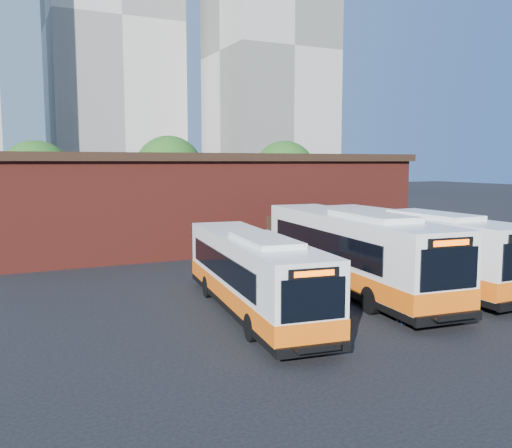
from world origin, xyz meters
name	(u,v)px	position (x,y,z in m)	size (l,w,h in m)	color
ground	(371,312)	(0.00, 0.00, 0.00)	(220.00, 220.00, 0.00)	black
bus_midwest	(253,277)	(-4.28, 1.84, 1.44)	(3.79, 11.81, 3.17)	white
bus_mideast	(353,254)	(1.41, 3.28, 1.68)	(4.10, 13.76, 3.70)	white
bus_east	(409,250)	(4.78, 3.38, 1.62)	(2.87, 13.15, 3.57)	white
transit_worker	(401,300)	(0.00, -1.67, 0.88)	(0.64, 0.42, 1.75)	#111A33
depot_building	(199,198)	(0.00, 20.00, 3.26)	(28.60, 12.60, 6.40)	maroon
tree_west	(36,177)	(-10.00, 32.00, 4.64)	(6.00, 6.00, 7.65)	#382314
tree_mid	(169,170)	(2.00, 34.00, 5.08)	(6.56, 6.56, 8.36)	#382314
tree_east	(284,172)	(13.00, 31.00, 4.83)	(6.24, 6.24, 7.96)	#382314
tower_center	(110,26)	(7.00, 86.00, 30.34)	(22.00, 20.00, 61.20)	beige
tower_right	(269,53)	(30.00, 68.00, 24.34)	(18.00, 18.00, 49.20)	#B9B3AA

